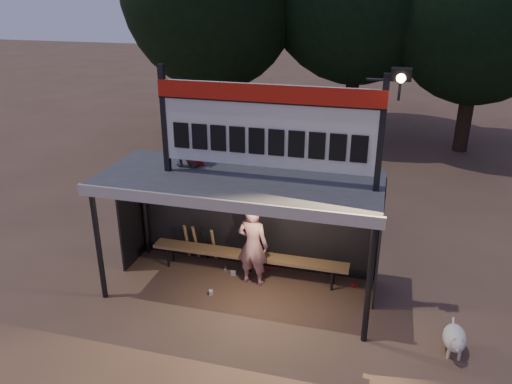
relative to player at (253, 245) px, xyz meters
The scene contains 10 objects.
ground 0.90m from the player, 118.56° to the right, with size 80.00×80.00×0.00m, color brown.
player is the anchor object (origin of this frame).
child_a 2.46m from the player, behind, with size 0.56×0.44×1.15m, color slate.
child_b 2.30m from the player, behind, with size 0.49×0.32×1.00m, color maroon.
dugout_shelter 1.03m from the player, 160.72° to the right, with size 5.10×2.08×2.32m.
scoreboard_assembly 2.54m from the player, 38.23° to the right, with size 4.10×0.27×1.99m.
bench 0.50m from the player, 123.39° to the left, with size 4.00×0.35×0.48m.
dog 3.85m from the player, 17.74° to the right, with size 0.36×0.81×0.49m.
bats 1.45m from the player, 158.12° to the left, with size 0.68×0.35×0.84m.
litter 0.81m from the player, 60.83° to the left, with size 2.72×1.26×0.08m.
Camera 1 is at (2.42, -7.83, 5.43)m, focal length 35.00 mm.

